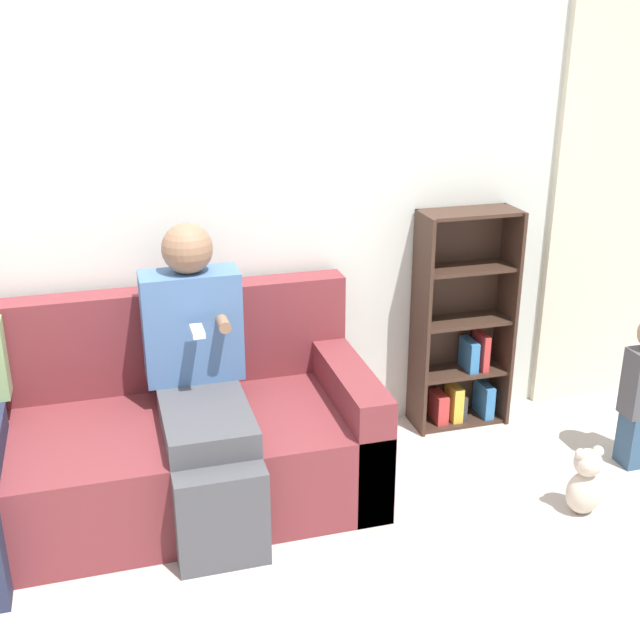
% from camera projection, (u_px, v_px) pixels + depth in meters
% --- Properties ---
extents(ground_plane, '(14.00, 14.00, 0.00)m').
position_uv_depth(ground_plane, '(214.00, 565.00, 3.16)').
color(ground_plane, '#BCB2A8').
extents(back_wall, '(10.00, 0.06, 2.55)m').
position_uv_depth(back_wall, '(166.00, 194.00, 3.58)').
color(back_wall, silver).
rests_on(back_wall, ground_plane).
extents(curtain_panel, '(0.63, 0.04, 2.16)m').
position_uv_depth(curtain_panel, '(605.00, 207.00, 4.18)').
color(curtain_panel, beige).
rests_on(curtain_panel, ground_plane).
extents(couch, '(2.02, 0.85, 0.88)m').
position_uv_depth(couch, '(139.00, 446.00, 3.47)').
color(couch, maroon).
rests_on(couch, ground_plane).
extents(adult_seated, '(0.42, 0.82, 1.22)m').
position_uv_depth(adult_seated, '(201.00, 375.00, 3.34)').
color(adult_seated, '#47474C').
rests_on(adult_seated, ground_plane).
extents(bookshelf, '(0.49, 0.23, 1.14)m').
position_uv_depth(bookshelf, '(461.00, 333.00, 4.12)').
color(bookshelf, '#3D281E').
rests_on(bookshelf, ground_plane).
extents(teddy_bear, '(0.16, 0.13, 0.32)m').
position_uv_depth(teddy_bear, '(585.00, 482.00, 3.44)').
color(teddy_bear, beige).
rests_on(teddy_bear, ground_plane).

